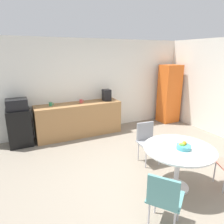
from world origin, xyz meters
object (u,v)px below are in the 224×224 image
at_px(microwave, 17,104).
at_px(chair_gray, 147,138).
at_px(fruit_bowl, 183,146).
at_px(mug_green, 107,99).
at_px(mug_white, 51,104).
at_px(round_table, 178,155).
at_px(mug_red, 81,101).
at_px(coffee_maker, 107,95).
at_px(locker_cabinet, 169,94).
at_px(mini_fridge, 20,127).
at_px(chair_teal, 164,196).

bearing_deg(microwave, chair_gray, -40.42).
height_order(fruit_bowl, mug_green, mug_green).
bearing_deg(mug_green, mug_white, 175.31).
xyz_separation_m(round_table, mug_white, (-1.49, 3.04, 0.34)).
relative_size(fruit_bowl, mug_white, 1.76).
relative_size(mug_red, coffee_maker, 0.40).
relative_size(microwave, mug_red, 3.72).
bearing_deg(coffee_maker, chair_gray, -89.52).
relative_size(locker_cabinet, mug_green, 14.38).
xyz_separation_m(mug_white, mug_red, (0.81, -0.01, 0.00)).
height_order(round_table, mug_white, mug_white).
relative_size(round_table, mug_red, 8.80).
distance_m(fruit_bowl, mug_green, 2.98).
xyz_separation_m(locker_cabinet, chair_gray, (-2.18, -1.90, -0.41)).
bearing_deg(locker_cabinet, mug_green, 179.21).
xyz_separation_m(microwave, mug_red, (1.59, 0.04, -0.09)).
xyz_separation_m(round_table, mug_green, (0.03, 2.92, 0.34)).
relative_size(microwave, mug_white, 3.72).
bearing_deg(mini_fridge, coffee_maker, 0.00).
distance_m(microwave, chair_gray, 3.13).
xyz_separation_m(fruit_bowl, mug_red, (-0.71, 3.09, 0.16)).
distance_m(mug_white, coffee_maker, 1.55).
bearing_deg(round_table, locker_cabinet, 52.00).
height_order(mini_fridge, microwave, microwave).
height_order(mug_green, coffee_maker, coffee_maker).
relative_size(locker_cabinet, coffee_maker, 5.80).
bearing_deg(fruit_bowl, chair_gray, 87.16).
distance_m(mug_green, coffee_maker, 0.14).
xyz_separation_m(mini_fridge, round_table, (2.28, -2.99, 0.15)).
xyz_separation_m(locker_cabinet, mug_red, (-2.94, 0.14, 0.02)).
xyz_separation_m(locker_cabinet, mug_white, (-3.75, 0.16, 0.02)).
bearing_deg(chair_teal, round_table, 37.67).
height_order(chair_gray, mug_red, mug_red).
distance_m(chair_teal, fruit_bowl, 1.01).
relative_size(fruit_bowl, coffee_maker, 0.71).
distance_m(round_table, chair_teal, 0.99).
distance_m(locker_cabinet, coffee_maker, 2.20).
distance_m(mug_red, coffee_maker, 0.75).
distance_m(mug_green, mug_red, 0.72).
height_order(chair_gray, coffee_maker, coffee_maker).
bearing_deg(mug_red, coffee_maker, -3.46).
bearing_deg(chair_teal, mug_green, 77.09).
relative_size(chair_gray, fruit_bowl, 3.65).
bearing_deg(coffee_maker, round_table, -91.14).
height_order(round_table, mug_red, mug_red).
distance_m(round_table, fruit_bowl, 0.19).
relative_size(mini_fridge, mug_white, 7.05).
height_order(fruit_bowl, mug_red, mug_red).
bearing_deg(mug_red, mug_white, 179.27).
relative_size(mini_fridge, round_table, 0.80).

